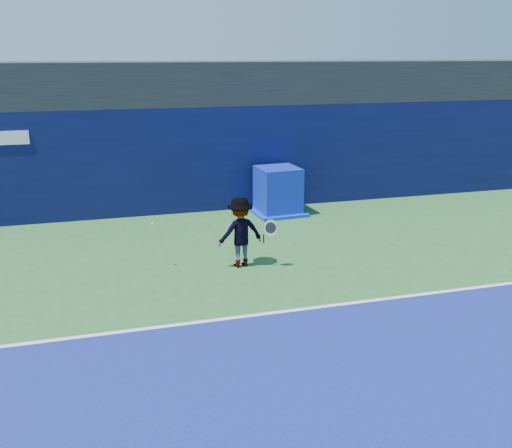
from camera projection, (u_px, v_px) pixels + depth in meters
name	position (u px, v px, depth m)	size (l,w,h in m)	color
ground	(363.00, 407.00, 7.46)	(80.00, 80.00, 0.00)	#2B612C
baseline	(289.00, 311.00, 10.22)	(24.00, 0.10, 0.01)	white
stadium_band	(198.00, 82.00, 17.01)	(36.00, 3.00, 1.20)	black
back_wall_assembly	(206.00, 158.00, 16.70)	(36.00, 1.03, 3.00)	#0A0D38
equipment_cart	(278.00, 193.00, 16.28)	(1.51, 1.51, 1.34)	#0C1EAE
tennis_player	(240.00, 232.00, 12.20)	(1.25, 0.72, 1.53)	silver
tennis_ball	(152.00, 224.00, 11.98)	(0.07, 0.07, 0.07)	#B0D117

